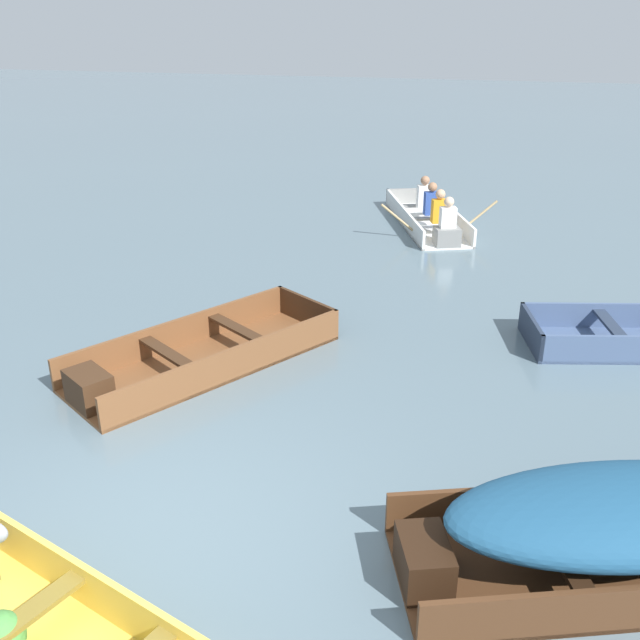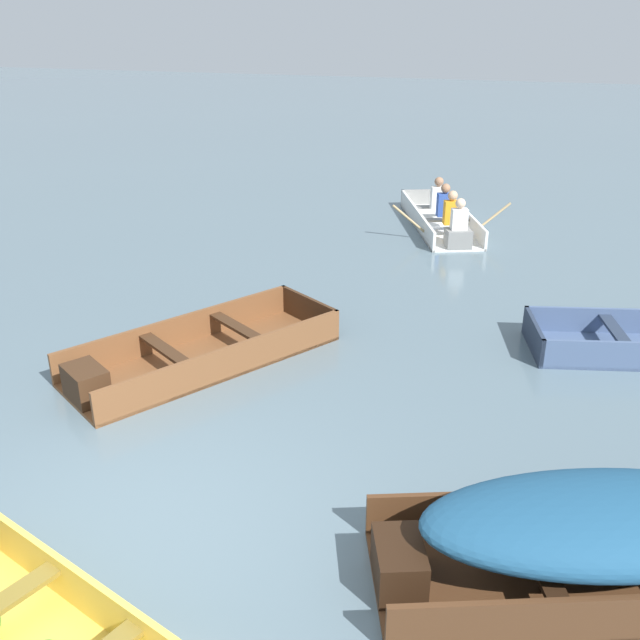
% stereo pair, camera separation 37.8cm
% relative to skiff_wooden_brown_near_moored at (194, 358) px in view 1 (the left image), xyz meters
% --- Properties ---
extents(ground_plane, '(80.00, 80.00, 0.00)m').
position_rel_skiff_wooden_brown_near_moored_xyz_m(ground_plane, '(0.86, -2.97, -0.14)').
color(ground_plane, slate).
extents(skiff_wooden_brown_near_moored, '(2.85, 3.46, 0.42)m').
position_rel_skiff_wooden_brown_near_moored_xyz_m(skiff_wooden_brown_near_moored, '(0.00, 0.00, 0.00)').
color(skiff_wooden_brown_near_moored, brown).
rests_on(skiff_wooden_brown_near_moored, ground).
extents(skiff_dark_varnish_far_moored, '(3.64, 2.28, 0.79)m').
position_rel_skiff_wooden_brown_near_moored_xyz_m(skiff_dark_varnish_far_moored, '(4.49, -2.35, 0.32)').
color(skiff_dark_varnish_far_moored, '#4C2D19').
rests_on(skiff_dark_varnish_far_moored, ground).
extents(rowboat_white_with_crew, '(2.37, 3.33, 0.92)m').
position_rel_skiff_wooden_brown_near_moored_xyz_m(rowboat_white_with_crew, '(2.17, 6.56, 0.10)').
color(rowboat_white_with_crew, white).
rests_on(rowboat_white_with_crew, ground).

